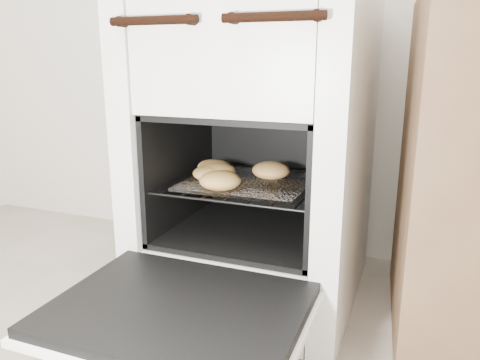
# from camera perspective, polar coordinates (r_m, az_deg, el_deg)

# --- Properties ---
(stove) EXTENTS (0.64, 0.71, 0.98)m
(stove) POSITION_cam_1_polar(r_m,az_deg,el_deg) (1.47, 2.19, 3.44)
(stove) COLOR white
(stove) RESTS_ON ground
(oven_door) EXTENTS (0.57, 0.45, 0.04)m
(oven_door) POSITION_cam_1_polar(r_m,az_deg,el_deg) (1.10, -7.52, -15.66)
(oven_door) COLOR black
(oven_door) RESTS_ON stove
(oven_rack) EXTENTS (0.46, 0.45, 0.01)m
(oven_rack) POSITION_cam_1_polar(r_m,az_deg,el_deg) (1.42, 1.24, -0.30)
(oven_rack) COLOR black
(oven_rack) RESTS_ON stove
(foil_sheet) EXTENTS (0.36, 0.32, 0.01)m
(foil_sheet) POSITION_cam_1_polar(r_m,az_deg,el_deg) (1.40, 0.94, -0.26)
(foil_sheet) COLOR white
(foil_sheet) RESTS_ON oven_rack
(baked_rolls) EXTENTS (0.32, 0.31, 0.05)m
(baked_rolls) POSITION_cam_1_polar(r_m,az_deg,el_deg) (1.40, -1.67, 0.98)
(baked_rolls) COLOR tan
(baked_rolls) RESTS_ON foil_sheet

